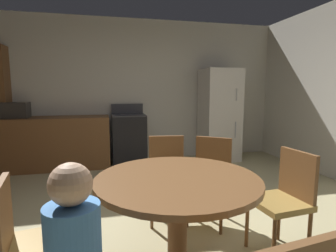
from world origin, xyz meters
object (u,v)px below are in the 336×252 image
Objects in this scene: refrigerator at (219,115)px; chair_west at (28,241)px; oven_range at (129,139)px; chair_east at (285,196)px; chair_northeast at (210,174)px; microwave at (14,110)px; chair_north at (167,172)px; dining_table at (177,199)px.

refrigerator is 4.20m from chair_west.
oven_range is 1.26× the size of chair_east.
oven_range is 1.26× the size of chair_northeast.
microwave reaches higher than chair_north.
microwave is at bearing -52.02° from chair_east.
chair_north is at bearing 81.71° from dining_table.
chair_east is (2.91, -3.07, -0.53)m from microwave.
refrigerator is 2.02× the size of chair_northeast.
oven_range is at bearing -166.10° from chair_north.
oven_range is 3.24m from chair_east.
refrigerator is 4.00× the size of microwave.
dining_table is 0.95m from chair_west.
chair_west reaches higher than dining_table.
chair_north is (1.07, 1.10, 0.00)m from chair_west.
refrigerator reaches higher than chair_east.
chair_northeast is at bearing 76.10° from chair_north.
chair_east is (-0.73, -3.02, -0.38)m from refrigerator.
chair_west is (-2.61, -3.27, -0.38)m from refrigerator.
chair_northeast is (-1.12, -2.34, -0.38)m from refrigerator.
chair_west is (-1.49, -0.93, 0.00)m from chair_northeast.
microwave reaches higher than oven_range.
chair_west is 1.00× the size of chair_north.
refrigerator is 2.02× the size of chair_north.
chair_north is (2.10, -2.22, -0.53)m from microwave.
refrigerator is 3.65m from microwave.
oven_range reaches higher than chair_east.
microwave is 3.52m from chair_northeast.
refrigerator is 2.62m from chair_northeast.
refrigerator is at bearing -0.79° from microwave.
chair_east is (0.39, -0.68, 0.00)m from chair_northeast.
dining_table is 1.33× the size of chair_west.
chair_east is at bearing -2.11° from chair_west.
chair_north is at bearing -84.39° from oven_range.
dining_table is 0.95m from chair_north.
chair_north is at bearing -46.56° from microwave.
chair_north is at bearing -125.40° from refrigerator.
microwave is at bearing 179.21° from refrigerator.
chair_east is at bearing -46.52° from microwave.
dining_table is (1.96, -3.16, -0.43)m from microwave.
refrigerator is at bearing -1.75° from oven_range.
refrigerator is 1.52× the size of dining_table.
oven_range is at bearing 178.25° from refrigerator.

